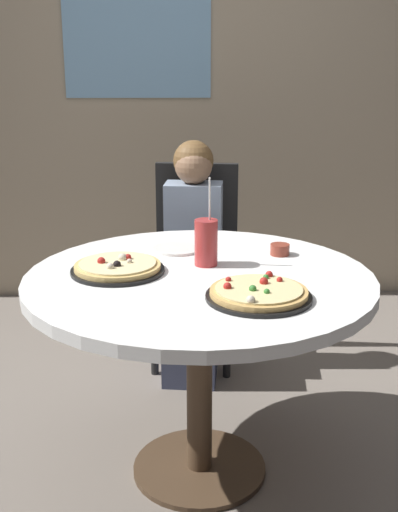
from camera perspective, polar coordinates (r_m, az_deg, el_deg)
name	(u,v)px	position (r m, az deg, el deg)	size (l,w,h in m)	color
ground_plane	(199,470)	(2.49, 0.04, -18.27)	(8.00, 8.00, 0.00)	slate
wall_with_window	(189,55)	(3.94, -0.86, 17.26)	(5.20, 0.14, 2.90)	tan
dining_table	(199,304)	(2.18, 0.04, -4.26)	(1.16, 1.16, 0.75)	white
chair_wooden	(195,252)	(3.15, -0.32, 0.35)	(0.44, 0.44, 0.95)	black
diner_child	(192,273)	(3.00, -0.59, -1.49)	(0.29, 0.42, 1.08)	#3F4766
pizza_veggie	(118,267)	(2.18, -7.17, -1.00)	(0.31, 0.31, 0.05)	black
pizza_cheese	(259,293)	(1.94, 5.26, -3.30)	(0.32, 0.32, 0.05)	black
soda_cup	(206,242)	(2.22, 0.63, 1.22)	(0.08, 0.08, 0.31)	#B73333
sauce_bowl	(280,250)	(2.37, 7.13, 0.57)	(0.07, 0.07, 0.04)	brown
plate_small	(177,249)	(2.42, -1.99, 0.65)	(0.18, 0.18, 0.01)	white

